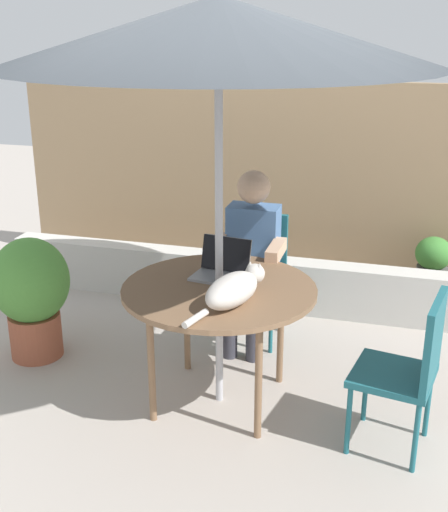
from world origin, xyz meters
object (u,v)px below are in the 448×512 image
at_px(chair_empty, 411,363).
at_px(cat, 234,289).
at_px(patio_umbrella, 218,31).
at_px(laptop, 223,265).
at_px(patio_table, 219,296).
at_px(potted_plant_by_chair, 432,267).
at_px(potted_plant_near_fence, 31,291).
at_px(person_seated, 251,251).
at_px(chair_occupied, 256,267).

height_order(chair_empty, cat, cat).
xyz_separation_m(patio_umbrella, cat, (0.14, -0.20, -1.28)).
bearing_deg(chair_empty, laptop, 161.21).
xyz_separation_m(patio_table, laptop, (-0.03, 0.18, 0.12)).
height_order(laptop, potted_plant_by_chair, laptop).
height_order(laptop, potted_plant_near_fence, laptop).
relative_size(chair_empty, potted_plant_by_chair, 1.63).
bearing_deg(patio_table, patio_umbrella, 0.00).
distance_m(patio_umbrella, potted_plant_near_fence, 2.11).
xyz_separation_m(person_seated, potted_plant_by_chair, (1.22, 1.10, -0.39)).
xyz_separation_m(patio_table, cat, (0.14, -0.20, 0.14)).
bearing_deg(chair_occupied, potted_plant_by_chair, 37.72).
relative_size(chair_empty, cat, 1.42).
bearing_deg(chair_empty, person_seated, 138.19).
xyz_separation_m(patio_table, patio_umbrella, (0.00, 0.00, 1.41)).
bearing_deg(chair_occupied, person_seated, -90.00).
relative_size(chair_occupied, laptop, 2.65).
bearing_deg(patio_table, laptop, 99.74).
relative_size(chair_occupied, cat, 1.42).
xyz_separation_m(person_seated, potted_plant_near_fence, (-1.34, -0.56, -0.22)).
bearing_deg(chair_empty, patio_table, 169.65).
relative_size(patio_umbrella, person_seated, 1.86).
bearing_deg(person_seated, patio_umbrella, -90.00).
xyz_separation_m(chair_occupied, person_seated, (-0.00, -0.16, 0.17)).
bearing_deg(patio_umbrella, person_seated, 90.00).
xyz_separation_m(patio_umbrella, potted_plant_near_fence, (-1.34, 0.20, -1.62)).
bearing_deg(cat, chair_empty, 0.14).
xyz_separation_m(patio_table, chair_empty, (1.07, -0.19, -0.16)).
height_order(person_seated, cat, person_seated).
bearing_deg(cat, laptop, 114.54).
distance_m(chair_occupied, person_seated, 0.23).
bearing_deg(potted_plant_by_chair, person_seated, -137.94).
bearing_deg(potted_plant_near_fence, potted_plant_by_chair, 32.98).
height_order(patio_umbrella, chair_empty, patio_umbrella).
bearing_deg(potted_plant_by_chair, chair_occupied, -142.28).
distance_m(person_seated, potted_plant_near_fence, 1.47).
relative_size(patio_umbrella, laptop, 6.82).
xyz_separation_m(cat, potted_plant_near_fence, (-1.48, 0.40, -0.34)).
relative_size(chair_empty, potted_plant_near_fence, 1.06).
bearing_deg(patio_umbrella, potted_plant_near_fence, 171.53).
bearing_deg(laptop, chair_occupied, 87.62).
distance_m(patio_table, patio_umbrella, 1.41).
bearing_deg(chair_occupied, chair_empty, -46.17).
bearing_deg(cat, person_seated, 98.38).
height_order(patio_table, chair_occupied, chair_occupied).
relative_size(patio_table, person_seated, 0.91).
bearing_deg(potted_plant_near_fence, chair_occupied, 28.17).
relative_size(chair_occupied, potted_plant_near_fence, 1.06).
relative_size(patio_umbrella, potted_plant_by_chair, 4.20).
relative_size(person_seated, laptop, 3.68).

